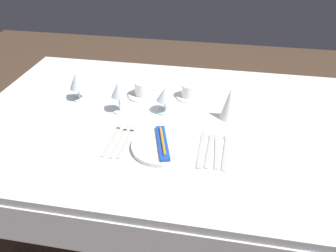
{
  "coord_description": "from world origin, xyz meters",
  "views": [
    {
      "loc": [
        0.17,
        -1.15,
        1.51
      ],
      "look_at": [
        -0.02,
        -0.08,
        0.76
      ],
      "focal_mm": 34.17,
      "sensor_mm": 36.0,
      "label": 1
    }
  ],
  "objects_px": {
    "toothbrush_package": "(163,142)",
    "wine_glass_left": "(165,95)",
    "fork_outer": "(127,140)",
    "wine_glass_right": "(118,91)",
    "dinner_plate": "(163,146)",
    "spoon_tea": "(226,147)",
    "coffee_cup_left": "(143,88)",
    "spoon_soup": "(210,146)",
    "spoon_dessert": "(216,146)",
    "fork_inner": "(120,139)",
    "coffee_cup_right": "(190,90)",
    "fork_salad": "(113,138)",
    "wine_glass_centre": "(77,81)",
    "napkin_folded": "(229,103)",
    "dinner_knife": "(201,149)"
  },
  "relations": [
    {
      "from": "spoon_tea",
      "to": "spoon_soup",
      "type": "bearing_deg",
      "value": -176.56
    },
    {
      "from": "fork_salad",
      "to": "spoon_dessert",
      "type": "relative_size",
      "value": 1.04
    },
    {
      "from": "dinner_plate",
      "to": "coffee_cup_right",
      "type": "height_order",
      "value": "coffee_cup_right"
    },
    {
      "from": "fork_inner",
      "to": "wine_glass_centre",
      "type": "bearing_deg",
      "value": 136.12
    },
    {
      "from": "toothbrush_package",
      "to": "fork_inner",
      "type": "bearing_deg",
      "value": 173.29
    },
    {
      "from": "fork_inner",
      "to": "wine_glass_centre",
      "type": "distance_m",
      "value": 0.41
    },
    {
      "from": "toothbrush_package",
      "to": "napkin_folded",
      "type": "height_order",
      "value": "napkin_folded"
    },
    {
      "from": "coffee_cup_left",
      "to": "wine_glass_right",
      "type": "relative_size",
      "value": 0.68
    },
    {
      "from": "toothbrush_package",
      "to": "fork_outer",
      "type": "bearing_deg",
      "value": 171.36
    },
    {
      "from": "dinner_plate",
      "to": "spoon_tea",
      "type": "xyz_separation_m",
      "value": [
        0.24,
        0.04,
        -0.01
      ]
    },
    {
      "from": "wine_glass_left",
      "to": "spoon_tea",
      "type": "bearing_deg",
      "value": -37.7
    },
    {
      "from": "wine_glass_centre",
      "to": "napkin_folded",
      "type": "height_order",
      "value": "napkin_folded"
    },
    {
      "from": "spoon_dessert",
      "to": "napkin_folded",
      "type": "relative_size",
      "value": 1.42
    },
    {
      "from": "coffee_cup_right",
      "to": "wine_glass_right",
      "type": "bearing_deg",
      "value": -148.15
    },
    {
      "from": "dinner_plate",
      "to": "coffee_cup_right",
      "type": "relative_size",
      "value": 2.43
    },
    {
      "from": "dinner_plate",
      "to": "spoon_tea",
      "type": "relative_size",
      "value": 1.09
    },
    {
      "from": "fork_outer",
      "to": "wine_glass_right",
      "type": "relative_size",
      "value": 1.47
    },
    {
      "from": "spoon_dessert",
      "to": "spoon_soup",
      "type": "bearing_deg",
      "value": -173.22
    },
    {
      "from": "fork_inner",
      "to": "coffee_cup_right",
      "type": "distance_m",
      "value": 0.45
    },
    {
      "from": "spoon_dessert",
      "to": "spoon_tea",
      "type": "distance_m",
      "value": 0.04
    },
    {
      "from": "spoon_soup",
      "to": "wine_glass_right",
      "type": "distance_m",
      "value": 0.47
    },
    {
      "from": "toothbrush_package",
      "to": "fork_inner",
      "type": "xyz_separation_m",
      "value": [
        -0.18,
        0.02,
        -0.02
      ]
    },
    {
      "from": "fork_inner",
      "to": "napkin_folded",
      "type": "xyz_separation_m",
      "value": [
        0.42,
        0.23,
        0.07
      ]
    },
    {
      "from": "dinner_plate",
      "to": "wine_glass_centre",
      "type": "height_order",
      "value": "wine_glass_centre"
    },
    {
      "from": "fork_outer",
      "to": "coffee_cup_right",
      "type": "relative_size",
      "value": 2.18
    },
    {
      "from": "toothbrush_package",
      "to": "wine_glass_left",
      "type": "xyz_separation_m",
      "value": [
        -0.04,
        0.26,
        0.06
      ]
    },
    {
      "from": "spoon_dessert",
      "to": "coffee_cup_left",
      "type": "distance_m",
      "value": 0.51
    },
    {
      "from": "dinner_knife",
      "to": "coffee_cup_left",
      "type": "bearing_deg",
      "value": 131.23
    },
    {
      "from": "coffee_cup_left",
      "to": "coffee_cup_right",
      "type": "height_order",
      "value": "coffee_cup_left"
    },
    {
      "from": "spoon_soup",
      "to": "wine_glass_left",
      "type": "relative_size",
      "value": 1.72
    },
    {
      "from": "spoon_dessert",
      "to": "coffee_cup_right",
      "type": "bearing_deg",
      "value": 112.26
    },
    {
      "from": "dinner_plate",
      "to": "wine_glass_right",
      "type": "bearing_deg",
      "value": 136.71
    },
    {
      "from": "fork_salad",
      "to": "toothbrush_package",
      "type": "bearing_deg",
      "value": -7.02
    },
    {
      "from": "spoon_soup",
      "to": "coffee_cup_left",
      "type": "relative_size",
      "value": 2.08
    },
    {
      "from": "spoon_soup",
      "to": "coffee_cup_left",
      "type": "bearing_deg",
      "value": 135.56
    },
    {
      "from": "fork_inner",
      "to": "wine_glass_right",
      "type": "relative_size",
      "value": 1.48
    },
    {
      "from": "dinner_plate",
      "to": "fork_inner",
      "type": "height_order",
      "value": "dinner_plate"
    },
    {
      "from": "spoon_dessert",
      "to": "coffee_cup_left",
      "type": "xyz_separation_m",
      "value": [
        -0.37,
        0.34,
        0.04
      ]
    },
    {
      "from": "toothbrush_package",
      "to": "fork_salad",
      "type": "bearing_deg",
      "value": 172.98
    },
    {
      "from": "spoon_tea",
      "to": "wine_glass_centre",
      "type": "xyz_separation_m",
      "value": [
        -0.7,
        0.25,
        0.09
      ]
    },
    {
      "from": "fork_outer",
      "to": "fork_inner",
      "type": "height_order",
      "value": "same"
    },
    {
      "from": "fork_inner",
      "to": "napkin_folded",
      "type": "relative_size",
      "value": 1.44
    },
    {
      "from": "toothbrush_package",
      "to": "coffee_cup_left",
      "type": "relative_size",
      "value": 2.11
    },
    {
      "from": "wine_glass_left",
      "to": "toothbrush_package",
      "type": "bearing_deg",
      "value": -81.46
    },
    {
      "from": "coffee_cup_right",
      "to": "fork_salad",
      "type": "bearing_deg",
      "value": -124.6
    },
    {
      "from": "toothbrush_package",
      "to": "napkin_folded",
      "type": "relative_size",
      "value": 1.4
    },
    {
      "from": "spoon_soup",
      "to": "spoon_tea",
      "type": "relative_size",
      "value": 0.95
    },
    {
      "from": "dinner_knife",
      "to": "coffee_cup_left",
      "type": "xyz_separation_m",
      "value": [
        -0.32,
        0.36,
        0.04
      ]
    },
    {
      "from": "fork_inner",
      "to": "wine_glass_right",
      "type": "height_order",
      "value": "wine_glass_right"
    },
    {
      "from": "fork_outer",
      "to": "spoon_tea",
      "type": "xyz_separation_m",
      "value": [
        0.39,
        0.02,
        0.0
      ]
    }
  ]
}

